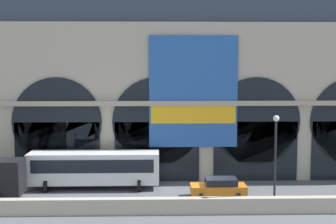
% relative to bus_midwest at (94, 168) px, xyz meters
% --- Properties ---
extents(ground_plane, '(200.00, 200.00, 0.00)m').
position_rel_bus_midwest_xyz_m(ground_plane, '(9.79, -2.63, -1.78)').
color(ground_plane, '#54565B').
extents(quay_parapet_wall, '(90.00, 0.70, 1.14)m').
position_rel_bus_midwest_xyz_m(quay_parapet_wall, '(9.79, -7.07, -1.21)').
color(quay_parapet_wall, '#B2A891').
rests_on(quay_parapet_wall, ground).
extents(station_building, '(46.23, 4.60, 18.15)m').
position_rel_bus_midwest_xyz_m(station_building, '(9.82, 4.45, 6.95)').
color(station_building, '#B2A891').
rests_on(station_building, ground).
extents(bus_midwest, '(11.00, 3.25, 3.10)m').
position_rel_bus_midwest_xyz_m(bus_midwest, '(0.00, 0.00, 0.00)').
color(bus_midwest, white).
rests_on(bus_midwest, ground).
extents(car_center, '(4.40, 2.22, 1.55)m').
position_rel_bus_midwest_xyz_m(car_center, '(10.25, -3.00, -0.98)').
color(car_center, orange).
rests_on(car_center, ground).
extents(street_lamp_quayside, '(0.44, 0.44, 6.90)m').
position_rel_bus_midwest_xyz_m(street_lamp_quayside, '(13.84, -6.27, 2.63)').
color(street_lamp_quayside, black).
rests_on(street_lamp_quayside, ground).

